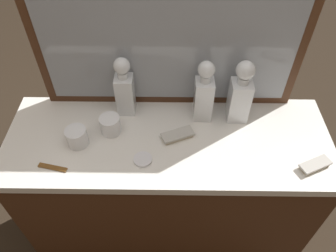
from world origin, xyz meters
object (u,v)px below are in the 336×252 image
Objects in this scene: crystal_tumbler_front at (111,125)px; silver_brush_center at (178,135)px; crystal_tumbler_right at (77,138)px; tortoiseshell_comb at (53,167)px; crystal_decanter_far_left at (125,91)px; silver_brush_left at (315,165)px; crystal_decanter_far_right at (204,96)px; crystal_decanter_center at (240,97)px; porcelain_dish at (143,159)px.

crystal_tumbler_front is 0.59× the size of silver_brush_center.
crystal_tumbler_right reaches higher than tortoiseshell_comb.
crystal_tumbler_front is 0.73× the size of tortoiseshell_comb.
crystal_tumbler_right is at bearing -132.82° from crystal_decanter_far_left.
crystal_tumbler_right reaches higher than silver_brush_left.
silver_brush_left is (0.78, -0.32, -0.10)m from crystal_decanter_far_left.
crystal_decanter_far_right is at bearing 17.63° from crystal_tumbler_right.
silver_brush_left is at bearing -32.97° from crystal_decanter_far_right.
crystal_decanter_center reaches higher than crystal_decanter_far_right.
crystal_decanter_far_right is 2.46× the size of tortoiseshell_comb.
crystal_tumbler_front is at bearing -166.33° from crystal_decanter_far_right.
silver_brush_center is 0.53m from tortoiseshell_comb.
silver_brush_left is at bearing -6.63° from crystal_tumbler_right.
crystal_decanter_far_left reaches higher than crystal_tumbler_front.
silver_brush_left reaches higher than porcelain_dish.
crystal_decanter_far_right is 2.01× the size of silver_brush_center.
crystal_tumbler_right is 1.00× the size of crystal_tumbler_front.
crystal_decanter_far_right reaches higher than silver_brush_left.
crystal_decanter_center reaches higher than tortoiseshell_comb.
crystal_decanter_center is at bearing -4.02° from crystal_decanter_far_left.
crystal_decanter_far_right reaches higher than crystal_tumbler_front.
silver_brush_center reaches higher than porcelain_dish.
crystal_tumbler_front is 0.64× the size of silver_brush_left.
crystal_tumbler_right is 0.30m from porcelain_dish.
crystal_decanter_far_left is at bearing 107.58° from porcelain_dish.
silver_brush_center is at bearing 18.67° from tortoiseshell_comb.
crystal_decanter_center is (0.16, -0.00, 0.00)m from crystal_decanter_far_right.
crystal_tumbler_front is at bearing 167.61° from silver_brush_left.
silver_brush_left is at bearing -2.04° from porcelain_dish.
porcelain_dish is (-0.25, -0.26, -0.12)m from crystal_decanter_far_right.
crystal_decanter_far_left reaches higher than tortoiseshell_comb.
crystal_decanter_far_left is at bearing 158.03° from silver_brush_left.
crystal_tumbler_right is at bearing -174.71° from silver_brush_center.
silver_brush_left is 0.57m from silver_brush_center.
crystal_decanter_far_right is 2.17× the size of silver_brush_left.
crystal_decanter_far_left is 0.95× the size of crystal_decanter_center.
crystal_tumbler_right is 0.15m from crystal_tumbler_front.
tortoiseshell_comb is (-0.61, -0.30, -0.12)m from crystal_decanter_far_right.
tortoiseshell_comb is (-1.05, -0.02, -0.01)m from silver_brush_left.
silver_brush_left is at bearing -15.50° from silver_brush_center.
crystal_tumbler_front is 0.22m from porcelain_dish.
crystal_tumbler_right is 0.43m from silver_brush_center.
crystal_decanter_far_left is at bearing 51.32° from tortoiseshell_comb.
tortoiseshell_comb is at bearing -158.83° from crystal_decanter_center.
crystal_tumbler_right is at bearing -162.37° from crystal_decanter_far_right.
silver_brush_center is at bearing -130.51° from crystal_decanter_far_right.
crystal_decanter_far_right reaches higher than crystal_tumbler_right.
crystal_tumbler_right is (-0.69, -0.17, -0.09)m from crystal_decanter_center.
silver_brush_left is (0.97, -0.11, -0.02)m from crystal_tumbler_right.
silver_brush_left reaches higher than tortoiseshell_comb.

